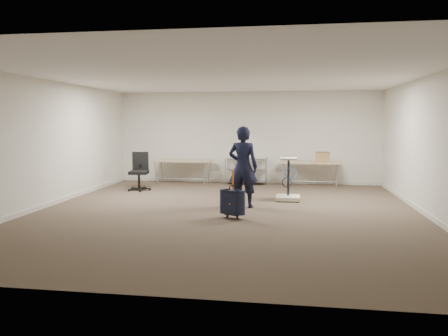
# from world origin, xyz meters

# --- Properties ---
(ground) EXTENTS (9.00, 9.00, 0.00)m
(ground) POSITION_xyz_m (0.00, 0.00, 0.00)
(ground) COLOR #453629
(ground) RESTS_ON ground
(room_shell) EXTENTS (8.00, 9.00, 9.00)m
(room_shell) POSITION_xyz_m (0.00, 1.38, 0.05)
(room_shell) COLOR silver
(room_shell) RESTS_ON ground
(folding_table_left) EXTENTS (1.80, 0.75, 0.73)m
(folding_table_left) POSITION_xyz_m (-1.90, 3.95, 0.68)
(folding_table_left) COLOR tan
(folding_table_left) RESTS_ON ground
(folding_table_right) EXTENTS (1.80, 0.75, 0.73)m
(folding_table_right) POSITION_xyz_m (1.90, 3.95, 0.68)
(folding_table_right) COLOR tan
(folding_table_right) RESTS_ON ground
(wire_shelf) EXTENTS (1.22, 0.47, 0.80)m
(wire_shelf) POSITION_xyz_m (0.00, 4.20, 0.44)
(wire_shelf) COLOR #BBBDC2
(wire_shelf) RESTS_ON ground
(person) EXTENTS (0.70, 0.51, 1.79)m
(person) POSITION_xyz_m (0.28, 0.62, 0.89)
(person) COLOR black
(person) RESTS_ON ground
(suitcase) EXTENTS (0.39, 0.31, 0.94)m
(suitcase) POSITION_xyz_m (0.20, -0.56, 0.32)
(suitcase) COLOR black
(suitcase) RESTS_ON ground
(office_chair) EXTENTS (0.64, 0.64, 1.05)m
(office_chair) POSITION_xyz_m (-2.80, 2.58, 0.32)
(office_chair) COLOR black
(office_chair) RESTS_ON ground
(equipment_cart) EXTENTS (0.56, 0.56, 1.03)m
(equipment_cart) POSITION_xyz_m (1.27, 1.58, 0.27)
(equipment_cart) COLOR silver
(equipment_cart) RESTS_ON ground
(cardboard_box) EXTENTS (0.40, 0.31, 0.29)m
(cardboard_box) POSITION_xyz_m (2.23, 3.88, 0.88)
(cardboard_box) COLOR olive
(cardboard_box) RESTS_ON folding_table_right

